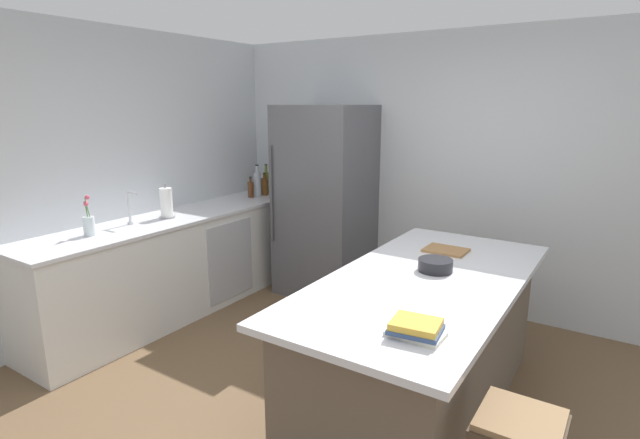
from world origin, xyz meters
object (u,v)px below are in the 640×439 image
kitchen_island (422,343)px  cookbook_stack (416,329)px  sink_faucet (130,207)px  soda_bottle (257,183)px  whiskey_bottle (265,186)px  cutting_board (446,250)px  olive_oil_bottle (266,182)px  paper_towel_roll (166,203)px  mixing_bowl (435,265)px  flower_vase (89,224)px  syrup_bottle (251,189)px  refrigerator (325,201)px

kitchen_island → cookbook_stack: cookbook_stack is taller
sink_faucet → soda_bottle: size_ratio=0.85×
whiskey_bottle → soda_bottle: bearing=-103.6°
cutting_board → olive_oil_bottle: bearing=158.6°
kitchen_island → paper_towel_roll: size_ratio=7.22×
olive_oil_bottle → mixing_bowl: (2.55, -1.42, -0.13)m
cookbook_stack → flower_vase: bearing=177.2°
soda_bottle → cutting_board: bearing=-17.8°
kitchen_island → paper_towel_roll: (-2.52, 0.12, 0.61)m
whiskey_bottle → sink_faucet: bearing=-92.5°
syrup_bottle → cookbook_stack: bearing=-36.3°
refrigerator → soda_bottle: (-0.89, -0.01, 0.11)m
olive_oil_bottle → syrup_bottle: olive_oil_bottle is taller
mixing_bowl → soda_bottle: bearing=154.0°
mixing_bowl → cutting_board: bearing=100.7°
paper_towel_roll → olive_oil_bottle: 1.45m
kitchen_island → cutting_board: bearing=97.5°
kitchen_island → olive_oil_bottle: size_ratio=6.70×
cookbook_stack → olive_oil_bottle: bearing=140.1°
olive_oil_bottle → cookbook_stack: bearing=-39.9°
kitchen_island → whiskey_bottle: 2.96m
olive_oil_bottle → cookbook_stack: size_ratio=1.31×
olive_oil_bottle → whiskey_bottle: 0.11m
soda_bottle → syrup_bottle: bearing=-95.0°
sink_faucet → cookbook_stack: sink_faucet is taller
mixing_bowl → cookbook_stack: bearing=-75.2°
cutting_board → mixing_bowl: bearing=-79.3°
paper_towel_roll → syrup_bottle: size_ratio=1.36×
olive_oil_bottle → refrigerator: bearing=-10.8°
paper_towel_roll → sink_faucet: bearing=-98.7°
flower_vase → paper_towel_roll: size_ratio=1.04×
kitchen_island → mixing_bowl: (0.01, 0.15, 0.48)m
flower_vase → cookbook_stack: size_ratio=1.27×
soda_bottle → syrup_bottle: (-0.01, -0.10, -0.05)m
kitchen_island → olive_oil_bottle: olive_oil_bottle is taller
refrigerator → paper_towel_roll: (-0.89, -1.28, 0.10)m
flower_vase → mixing_bowl: 2.66m
paper_towel_roll → whiskey_bottle: bearing=89.1°
cookbook_stack → mixing_bowl: mixing_bowl is taller
sink_faucet → paper_towel_roll: (0.05, 0.34, -0.02)m
olive_oil_bottle → soda_bottle: (0.03, -0.18, 0.01)m
paper_towel_roll → cutting_board: 2.50m
cutting_board → paper_towel_roll: bearing=-168.7°
whiskey_bottle → soda_bottle: soda_bottle is taller
cookbook_stack → syrup_bottle: bearing=143.7°
kitchen_island → sink_faucet: sink_faucet is taller
refrigerator → cutting_board: refrigerator is taller
sink_faucet → flower_vase: bearing=-85.3°
cookbook_stack → cutting_board: cookbook_stack is taller
sink_faucet → cutting_board: sink_faucet is taller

